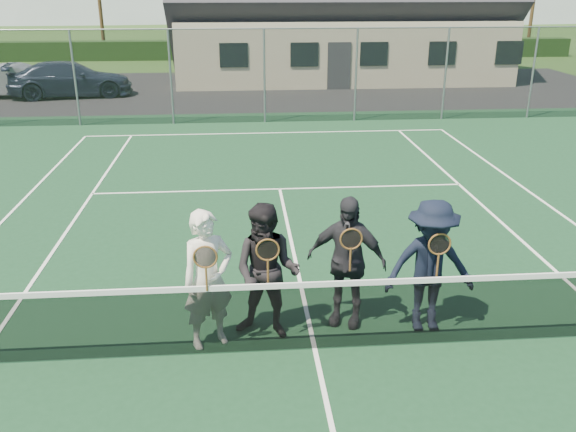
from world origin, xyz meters
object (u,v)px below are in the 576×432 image
object	(u,v)px
car_c	(70,79)
player_a	(208,280)
player_c	(346,261)
player_d	(430,266)
tennis_net	(315,313)
car_b	(21,81)
player_b	(267,272)

from	to	relation	value
car_c	player_a	xyz separation A→B (m)	(6.32, -18.87, 0.22)
player_c	player_d	distance (m)	1.08
tennis_net	player_a	world-z (taller)	player_a
car_b	player_c	world-z (taller)	player_c
player_c	player_a	bearing A→B (deg)	-167.62
player_d	car_b	bearing A→B (deg)	120.56
player_c	player_d	bearing A→B (deg)	-13.25
car_c	player_c	bearing A→B (deg)	-165.55
car_c	tennis_net	size ratio (longest dim) A/B	0.41
car_b	player_c	distance (m)	21.16
player_d	player_b	bearing A→B (deg)	179.97
player_a	player_b	bearing A→B (deg)	11.31
tennis_net	car_c	bearing A→B (deg)	111.73
player_a	player_c	bearing A→B (deg)	12.38
player_a	player_c	world-z (taller)	same
car_c	player_a	size ratio (longest dim) A/B	2.68
car_c	player_b	distance (m)	20.01
car_b	player_d	size ratio (longest dim) A/B	2.20
car_c	player_d	size ratio (longest dim) A/B	2.68
car_c	player_d	distance (m)	20.84
player_b	car_b	bearing A→B (deg)	115.59
player_b	player_d	bearing A→B (deg)	-0.03
car_b	player_a	distance (m)	20.73
tennis_net	player_a	size ratio (longest dim) A/B	6.49
car_c	player_c	world-z (taller)	player_c
player_a	player_c	size ratio (longest dim) A/B	1.00
player_b	player_c	distance (m)	1.08
car_b	player_c	bearing A→B (deg)	-156.56
tennis_net	player_d	xyz separation A→B (m)	(1.53, 0.40, 0.38)
car_b	player_b	xyz separation A→B (m)	(9.03, -18.85, 0.27)
tennis_net	player_c	size ratio (longest dim) A/B	6.49
tennis_net	player_b	size ratio (longest dim) A/B	6.49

